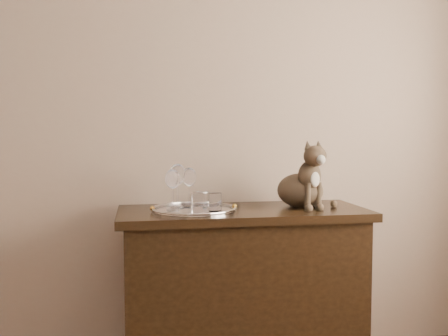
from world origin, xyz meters
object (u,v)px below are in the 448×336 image
Objects in this scene: sideboard at (243,295)px; cat at (300,174)px; tray at (194,210)px; tumbler_b at (200,203)px; wine_glass_a at (177,186)px; wine_glass_b at (189,187)px; wine_glass_c at (173,190)px; tumbler_a at (214,202)px.

cat is (0.29, 0.02, 0.59)m from sideboard.
tumbler_b is (0.01, -0.11, 0.05)m from tray.
tray is at bearing -47.98° from wine_glass_a.
wine_glass_b is at bearing 165.76° from sideboard.
sideboard is at bearing 30.70° from tumbler_b.
wine_glass_c is 0.57× the size of cat.
wine_glass_b is 0.56m from cat.
wine_glass_c is at bearing 160.30° from tumbler_a.
sideboard is 0.55m from tumbler_b.
sideboard is 6.26× the size of wine_glass_c.
wine_glass_b is 0.58× the size of cat.
tray is 2.09× the size of wine_glass_c.
wine_glass_c reaches higher than tumbler_a.
wine_glass_c is at bearing 179.69° from tray.
tumbler_b is (0.09, -0.19, -0.06)m from wine_glass_a.
wine_glass_b is 0.19m from tumbler_a.
tumbler_b is (0.03, -0.20, -0.05)m from wine_glass_b.
tumbler_b is 0.56m from cat.
tray reaches higher than sideboard.
tray is at bearing -175.17° from sideboard.
sideboard is at bearing 3.32° from wine_glass_c.
wine_glass_c is 0.17m from tumbler_b.
wine_glass_c is at bearing 169.55° from cat.
cat is at bearing 3.95° from sideboard.
cat is (0.64, 0.04, 0.06)m from wine_glass_c.
cat is at bearing -3.67° from wine_glass_a.
wine_glass_b is 0.12m from wine_glass_c.
wine_glass_a reaches higher than sideboard.
sideboard is 0.49m from tray.
wine_glass_c is 0.64m from cat.
cat reaches higher than wine_glass_b.
wine_glass_a is 0.22m from tumbler_b.
tumbler_a is 0.25× the size of cat.
tumbler_a is at bearing -42.93° from wine_glass_a.
tumbler_b is at bearing -66.11° from wine_glass_a.
tray is at bearing 142.13° from tumbler_a.
wine_glass_c reaches higher than tumbler_b.
wine_glass_c is (-0.34, -0.02, 0.53)m from sideboard.
wine_glass_c is at bearing -109.91° from wine_glass_a.
wine_glass_c is (-0.03, -0.08, -0.01)m from wine_glass_a.
cat reaches higher than wine_glass_c.
tumbler_a is at bearing -19.70° from wine_glass_c.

